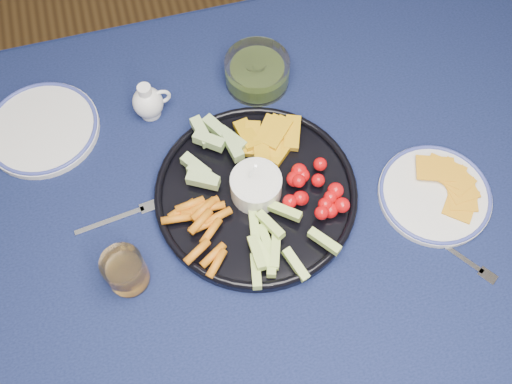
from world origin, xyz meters
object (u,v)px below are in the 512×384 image
object	(u,v)px
crudite_platter	(255,191)
pickle_bowl	(257,73)
juice_tumbler	(126,272)
creamer_pitcher	(148,102)
cheese_plate	(435,194)
side_plate_extra	(42,128)
dining_table	(232,240)

from	to	relation	value
crudite_platter	pickle_bowl	world-z (taller)	crudite_platter
pickle_bowl	juice_tumbler	distance (m)	0.49
creamer_pitcher	cheese_plate	world-z (taller)	creamer_pitcher
crudite_platter	side_plate_extra	bearing A→B (deg)	145.56
creamer_pitcher	side_plate_extra	distance (m)	0.22
pickle_bowl	side_plate_extra	distance (m)	0.45
juice_tumbler	side_plate_extra	xyz separation A→B (m)	(-0.12, 0.35, -0.03)
cheese_plate	side_plate_extra	bearing A→B (deg)	153.68
creamer_pitcher	cheese_plate	xyz separation A→B (m)	(0.48, -0.33, -0.03)
crudite_platter	cheese_plate	world-z (taller)	crudite_platter
cheese_plate	juice_tumbler	world-z (taller)	juice_tumbler
pickle_bowl	cheese_plate	world-z (taller)	pickle_bowl
dining_table	cheese_plate	xyz separation A→B (m)	(0.39, -0.05, 0.10)
side_plate_extra	creamer_pitcher	bearing A→B (deg)	-3.66
crudite_platter	cheese_plate	distance (m)	0.34
dining_table	side_plate_extra	xyz separation A→B (m)	(-0.31, 0.30, 0.10)
crudite_platter	cheese_plate	bearing A→B (deg)	-15.56
side_plate_extra	dining_table	bearing A→B (deg)	-43.30
pickle_bowl	side_plate_extra	world-z (taller)	pickle_bowl
creamer_pitcher	cheese_plate	size ratio (longest dim) A/B	0.40
creamer_pitcher	juice_tumbler	distance (m)	0.36
crudite_platter	creamer_pitcher	bearing A→B (deg)	122.58
crudite_platter	cheese_plate	size ratio (longest dim) A/B	1.79
pickle_bowl	cheese_plate	xyz separation A→B (m)	(0.25, -0.35, -0.02)
dining_table	side_plate_extra	world-z (taller)	side_plate_extra
dining_table	cheese_plate	bearing A→B (deg)	-7.53
creamer_pitcher	pickle_bowl	size ratio (longest dim) A/B	0.64
pickle_bowl	side_plate_extra	size ratio (longest dim) A/B	0.60
dining_table	crudite_platter	world-z (taller)	crudite_platter
creamer_pitcher	crudite_platter	bearing A→B (deg)	-57.42
creamer_pitcher	side_plate_extra	xyz separation A→B (m)	(-0.22, 0.01, -0.03)
crudite_platter	creamer_pitcher	distance (m)	0.29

